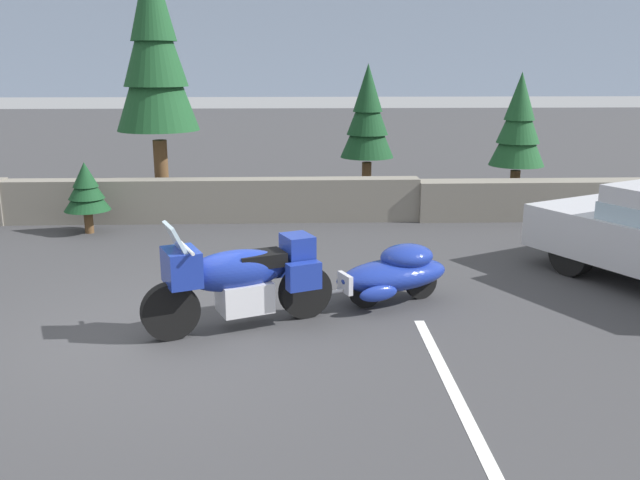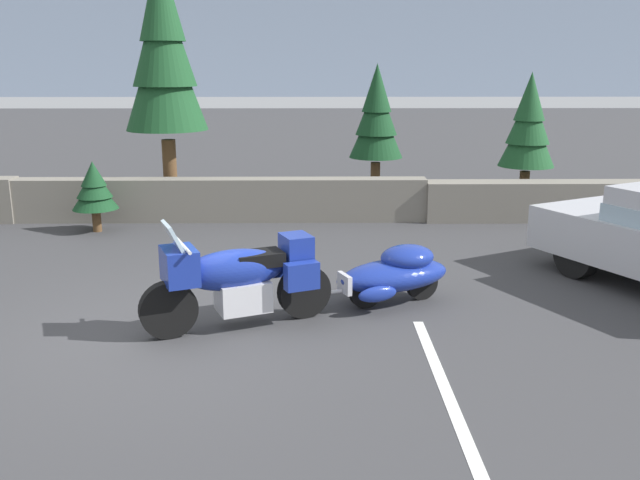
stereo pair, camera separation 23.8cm
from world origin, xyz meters
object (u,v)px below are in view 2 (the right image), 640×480
at_px(pine_tree_secondary, 529,125).
at_px(pine_tree_far_right, 376,116).
at_px(touring_motorcycle, 238,277).
at_px(car_shaped_trailer, 395,273).
at_px(pine_tree_tall, 163,50).

relative_size(pine_tree_secondary, pine_tree_far_right, 0.95).
distance_m(touring_motorcycle, car_shaped_trailer, 2.10).
xyz_separation_m(touring_motorcycle, car_shaped_trailer, (1.93, 0.81, -0.21)).
height_order(touring_motorcycle, car_shaped_trailer, touring_motorcycle).
bearing_deg(pine_tree_tall, touring_motorcycle, -72.31).
bearing_deg(car_shaped_trailer, pine_tree_far_right, 87.11).
distance_m(pine_tree_tall, pine_tree_secondary, 7.54).
height_order(touring_motorcycle, pine_tree_tall, pine_tree_tall).
bearing_deg(touring_motorcycle, pine_tree_secondary, 51.17).
distance_m(car_shaped_trailer, pine_tree_tall, 7.51).
height_order(car_shaped_trailer, pine_tree_secondary, pine_tree_secondary).
distance_m(pine_tree_secondary, pine_tree_far_right, 3.21).
bearing_deg(car_shaped_trailer, pine_tree_tall, 125.18).
height_order(pine_tree_secondary, pine_tree_far_right, pine_tree_far_right).
bearing_deg(pine_tree_tall, pine_tree_far_right, 14.79).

